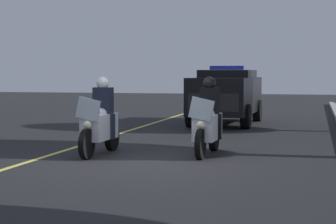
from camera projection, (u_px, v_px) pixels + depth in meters
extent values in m
plane|color=black|center=(145.00, 163.00, 12.10)|extent=(80.00, 80.00, 0.00)
cube|color=#E0D14C|center=(37.00, 159.00, 12.66)|extent=(48.00, 0.12, 0.01)
cylinder|color=black|center=(87.00, 144.00, 12.58)|extent=(0.64, 0.14, 0.64)
cylinder|color=black|center=(112.00, 137.00, 14.03)|extent=(0.64, 0.16, 0.64)
cube|color=silver|center=(100.00, 127.00, 13.27)|extent=(1.21, 0.47, 0.56)
ellipsoid|color=silver|center=(99.00, 113.00, 13.20)|extent=(0.57, 0.33, 0.24)
cube|color=silver|center=(88.00, 109.00, 12.63)|extent=(0.07, 0.56, 0.53)
sphere|color=#F9F4CC|center=(87.00, 125.00, 12.59)|extent=(0.17, 0.17, 0.17)
sphere|color=red|center=(84.00, 112.00, 12.80)|extent=(0.09, 0.09, 0.09)
sphere|color=#1933F2|center=(98.00, 112.00, 12.72)|extent=(0.09, 0.09, 0.09)
cube|color=black|center=(103.00, 101.00, 13.45)|extent=(0.29, 0.41, 0.60)
cube|color=black|center=(111.00, 126.00, 13.38)|extent=(0.18, 0.14, 0.56)
cube|color=black|center=(94.00, 126.00, 13.48)|extent=(0.18, 0.14, 0.56)
sphere|color=white|center=(103.00, 83.00, 13.41)|extent=(0.28, 0.28, 0.28)
cylinder|color=black|center=(200.00, 144.00, 12.55)|extent=(0.64, 0.14, 0.64)
cylinder|color=black|center=(214.00, 137.00, 14.00)|extent=(0.64, 0.16, 0.64)
cube|color=white|center=(207.00, 127.00, 13.24)|extent=(1.21, 0.47, 0.56)
ellipsoid|color=white|center=(207.00, 113.00, 13.17)|extent=(0.57, 0.33, 0.24)
cube|color=silver|center=(202.00, 109.00, 12.60)|extent=(0.07, 0.56, 0.53)
sphere|color=#F9F4CC|center=(201.00, 125.00, 12.57)|extent=(0.17, 0.17, 0.17)
sphere|color=red|center=(195.00, 112.00, 12.77)|extent=(0.09, 0.09, 0.09)
sphere|color=#1933F2|center=(210.00, 112.00, 12.69)|extent=(0.09, 0.09, 0.09)
cube|color=black|center=(210.00, 101.00, 13.42)|extent=(0.29, 0.41, 0.60)
cube|color=black|center=(218.00, 126.00, 13.35)|extent=(0.18, 0.14, 0.56)
cube|color=black|center=(200.00, 126.00, 13.45)|extent=(0.18, 0.14, 0.56)
sphere|color=black|center=(210.00, 83.00, 13.38)|extent=(0.28, 0.28, 0.28)
cube|color=black|center=(226.00, 95.00, 21.21)|extent=(4.95, 2.02, 1.24)
cube|color=black|center=(228.00, 75.00, 21.45)|extent=(2.44, 1.81, 0.36)
cube|color=#2633D8|center=(227.00, 68.00, 21.24)|extent=(0.31, 1.21, 0.14)
cube|color=black|center=(213.00, 102.00, 18.90)|extent=(0.16, 1.62, 0.56)
cylinder|color=black|center=(246.00, 116.00, 19.52)|extent=(0.81, 0.30, 0.80)
cylinder|color=black|center=(192.00, 115.00, 19.99)|extent=(0.81, 0.30, 0.80)
cylinder|color=black|center=(257.00, 111.00, 22.50)|extent=(0.81, 0.30, 0.80)
cylinder|color=black|center=(210.00, 110.00, 22.97)|extent=(0.81, 0.30, 0.80)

